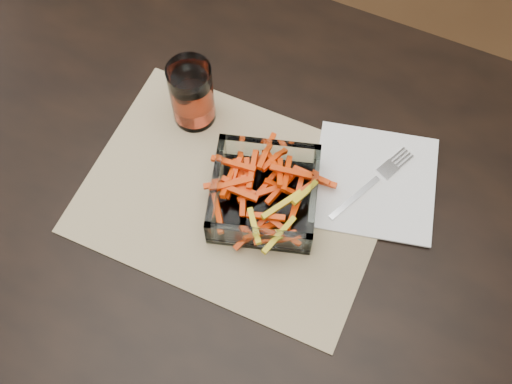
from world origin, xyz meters
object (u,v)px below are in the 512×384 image
glass_bowl (264,195)px  fork (373,182)px  tumbler (192,96)px  dining_table (199,216)px

glass_bowl → fork: bearing=35.0°
tumbler → fork: size_ratio=0.74×
glass_bowl → fork: (0.14, 0.10, -0.02)m
glass_bowl → tumbler: size_ratio=1.60×
dining_table → tumbler: size_ratio=13.26×
dining_table → fork: fork is taller
dining_table → tumbler: 0.20m
glass_bowl → tumbler: 0.20m
tumbler → dining_table: bearing=-64.2°
dining_table → glass_bowl: glass_bowl is taller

